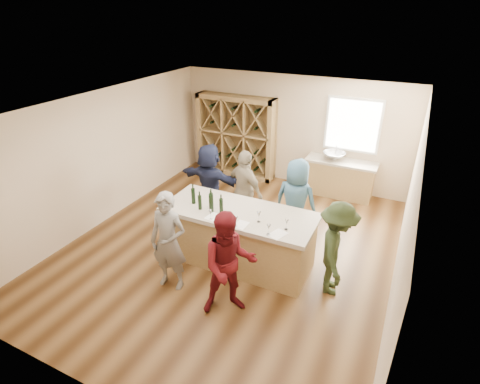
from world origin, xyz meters
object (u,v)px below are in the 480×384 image
at_px(person_near_left, 169,242).
at_px(person_near_right, 229,264).
at_px(wine_bottle_b, 200,202).
at_px(wine_bottle_d, 211,203).
at_px(person_server, 336,249).
at_px(sink, 334,156).
at_px(wine_bottle_c, 211,200).
at_px(person_far_mid, 245,191).
at_px(person_far_left, 210,182).
at_px(wine_bottle_e, 221,206).
at_px(wine_bottle_a, 193,196).
at_px(person_far_right, 296,202).
at_px(wine_rack, 236,136).
at_px(tasting_counter_base, 239,239).

relative_size(person_near_left, person_near_right, 1.01).
bearing_deg(wine_bottle_b, person_near_right, -41.41).
height_order(wine_bottle_d, person_server, person_server).
relative_size(sink, wine_bottle_c, 1.97).
relative_size(person_far_mid, person_far_left, 1.01).
bearing_deg(wine_bottle_e, wine_bottle_d, -170.18).
height_order(wine_bottle_b, person_server, person_server).
xyz_separation_m(sink, wine_bottle_a, (-1.72, -3.65, 0.21)).
xyz_separation_m(sink, person_near_right, (-0.45, -4.71, -0.15)).
distance_m(wine_bottle_d, person_far_right, 1.78).
bearing_deg(wine_bottle_e, wine_bottle_b, -173.83).
height_order(wine_bottle_c, person_far_mid, person_far_mid).
bearing_deg(person_far_mid, person_near_right, 134.20).
bearing_deg(wine_bottle_e, person_far_left, 126.65).
relative_size(wine_bottle_d, person_far_mid, 0.19).
height_order(wine_bottle_c, person_server, person_server).
distance_m(wine_bottle_b, person_near_left, 0.92).
height_order(wine_bottle_b, person_far_left, person_far_left).
height_order(wine_rack, person_far_right, wine_rack).
xyz_separation_m(wine_bottle_e, person_far_right, (0.93, 1.31, -0.34)).
xyz_separation_m(tasting_counter_base, person_far_mid, (-0.43, 1.16, 0.37)).
bearing_deg(person_near_right, wine_bottle_d, 97.48).
bearing_deg(person_near_right, person_server, 6.45).
distance_m(wine_bottle_b, wine_bottle_d, 0.23).
xyz_separation_m(wine_bottle_c, wine_bottle_d, (0.08, -0.14, 0.03)).
height_order(person_near_left, person_far_left, person_near_left).
distance_m(person_far_mid, person_far_right, 1.11).
bearing_deg(person_near_left, wine_rack, 97.50).
bearing_deg(person_server, wine_bottle_a, 78.18).
xyz_separation_m(wine_rack, tasting_counter_base, (1.85, -3.62, -0.60)).
xyz_separation_m(sink, wine_bottle_d, (-1.28, -3.77, 0.23)).
distance_m(sink, person_far_right, 2.44).
distance_m(wine_bottle_b, person_far_mid, 1.45).
distance_m(wine_bottle_b, person_server, 2.43).
bearing_deg(tasting_counter_base, person_far_left, 136.80).
bearing_deg(person_near_right, wine_bottle_b, 104.70).
xyz_separation_m(wine_rack, sink, (2.70, -0.07, -0.09)).
height_order(wine_bottle_a, wine_bottle_d, wine_bottle_d).
bearing_deg(wine_bottle_a, wine_bottle_d, -15.52).
bearing_deg(person_far_right, tasting_counter_base, 62.13).
distance_m(person_near_right, person_far_mid, 2.46).
bearing_deg(person_near_left, person_server, 17.35).
height_order(wine_bottle_e, person_near_right, person_near_right).
height_order(sink, tasting_counter_base, sink).
relative_size(sink, person_far_left, 0.31).
height_order(person_far_right, person_far_left, person_far_right).
bearing_deg(wine_rack, wine_bottle_e, -67.26).
bearing_deg(wine_bottle_c, wine_rack, 109.86).
bearing_deg(sink, wine_bottle_c, -110.61).
bearing_deg(wine_bottle_a, person_far_right, 38.24).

